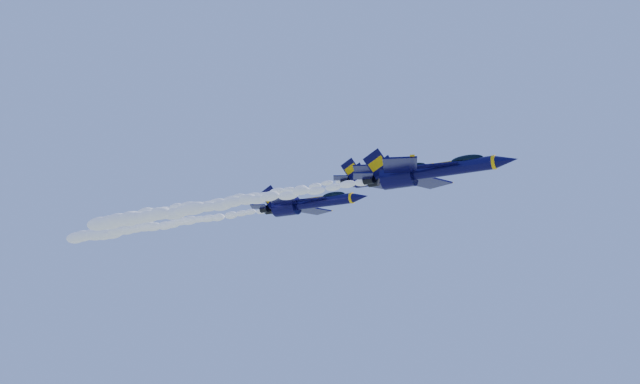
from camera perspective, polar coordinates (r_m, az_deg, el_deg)
The scene contains 6 objects.
jet_lead at distance 74.93m, azimuth 9.82°, elevation 1.88°, with size 18.53×15.20×6.89m.
smoke_trail_jet_lead at distance 90.72m, azimuth -9.90°, elevation -1.28°, with size 49.49×2.51×2.26m, color white.
jet_second at distance 88.08m, azimuth 6.15°, elevation 1.60°, with size 15.91×13.05×5.91m.
smoke_trail_jet_second at distance 104.14m, azimuth -9.94°, elevation -1.02°, with size 49.49×2.15×1.94m, color white.
jet_third at distance 102.93m, azimuth -1.23°, elevation -1.06°, with size 19.77×16.22×7.35m.
smoke_trail_jet_third at distance 122.86m, azimuth -14.66°, elevation -3.01°, with size 49.49×2.68×2.41m, color white.
Camera 1 is at (45.32, -78.54, 128.78)m, focal length 35.00 mm.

